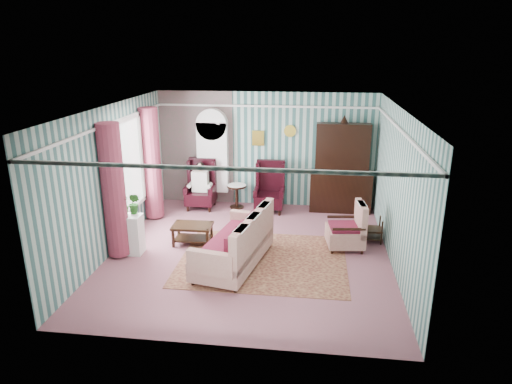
# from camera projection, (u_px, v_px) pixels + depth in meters

# --- Properties ---
(floor) EXTENTS (6.00, 6.00, 0.00)m
(floor) POSITION_uv_depth(u_px,v_px,m) (250.00, 253.00, 9.19)
(floor) COLOR #90545A
(floor) RESTS_ON ground
(room_shell) EXTENTS (5.53, 6.02, 2.91)m
(room_shell) POSITION_uv_depth(u_px,v_px,m) (219.00, 153.00, 8.81)
(room_shell) COLOR #35615D
(room_shell) RESTS_ON ground
(bookcase) EXTENTS (0.80, 0.28, 2.24)m
(bookcase) POSITION_uv_depth(u_px,v_px,m) (213.00, 162.00, 11.69)
(bookcase) COLOR white
(bookcase) RESTS_ON floor
(dresser_hutch) EXTENTS (1.50, 0.56, 2.36)m
(dresser_hutch) POSITION_uv_depth(u_px,v_px,m) (342.00, 165.00, 11.17)
(dresser_hutch) COLOR black
(dresser_hutch) RESTS_ON floor
(wingback_left) EXTENTS (0.76, 0.80, 1.25)m
(wingback_left) POSITION_uv_depth(u_px,v_px,m) (201.00, 185.00, 11.50)
(wingback_left) COLOR black
(wingback_left) RESTS_ON floor
(wingback_right) EXTENTS (0.76, 0.80, 1.25)m
(wingback_right) POSITION_uv_depth(u_px,v_px,m) (269.00, 187.00, 11.29)
(wingback_right) COLOR black
(wingback_right) RESTS_ON floor
(seated_woman) EXTENTS (0.44, 0.40, 1.18)m
(seated_woman) POSITION_uv_depth(u_px,v_px,m) (201.00, 186.00, 11.51)
(seated_woman) COLOR silver
(seated_woman) RESTS_ON floor
(round_side_table) EXTENTS (0.50, 0.50, 0.60)m
(round_side_table) POSITION_uv_depth(u_px,v_px,m) (237.00, 196.00, 11.64)
(round_side_table) COLOR black
(round_side_table) RESTS_ON floor
(nest_table) EXTENTS (0.45, 0.38, 0.54)m
(nest_table) POSITION_uv_depth(u_px,v_px,m) (371.00, 229.00, 9.66)
(nest_table) COLOR black
(nest_table) RESTS_ON floor
(plant_stand) EXTENTS (0.55, 0.35, 0.80)m
(plant_stand) POSITION_uv_depth(u_px,v_px,m) (129.00, 234.00, 9.07)
(plant_stand) COLOR silver
(plant_stand) RESTS_ON floor
(rug) EXTENTS (3.20, 2.60, 0.01)m
(rug) POSITION_uv_depth(u_px,v_px,m) (263.00, 260.00, 8.87)
(rug) COLOR #4C1C19
(rug) RESTS_ON floor
(sofa) EXTENTS (1.50, 2.31, 1.12)m
(sofa) POSITION_uv_depth(u_px,v_px,m) (233.00, 238.00, 8.51)
(sofa) COLOR beige
(sofa) RESTS_ON floor
(floral_armchair) EXTENTS (0.85, 0.89, 1.08)m
(floral_armchair) POSITION_uv_depth(u_px,v_px,m) (346.00, 223.00, 9.26)
(floral_armchair) COLOR beige
(floral_armchair) RESTS_ON floor
(coffee_table) EXTENTS (0.83, 0.56, 0.42)m
(coffee_table) POSITION_uv_depth(u_px,v_px,m) (193.00, 234.00, 9.55)
(coffee_table) COLOR black
(coffee_table) RESTS_ON floor
(potted_plant_a) EXTENTS (0.41, 0.37, 0.41)m
(potted_plant_a) POSITION_uv_depth(u_px,v_px,m) (121.00, 207.00, 8.82)
(potted_plant_a) COLOR #1B4D18
(potted_plant_a) RESTS_ON plant_stand
(potted_plant_b) EXTENTS (0.29, 0.26, 0.43)m
(potted_plant_b) POSITION_uv_depth(u_px,v_px,m) (134.00, 203.00, 8.98)
(potted_plant_b) COLOR #1F5019
(potted_plant_b) RESTS_ON plant_stand
(potted_plant_c) EXTENTS (0.25, 0.25, 0.38)m
(potted_plant_c) POSITION_uv_depth(u_px,v_px,m) (123.00, 205.00, 8.95)
(potted_plant_c) COLOR #285B1C
(potted_plant_c) RESTS_ON plant_stand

